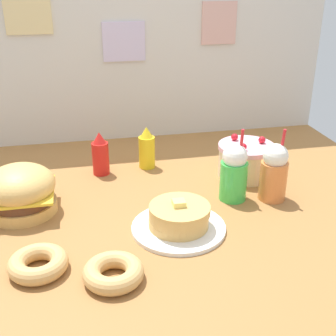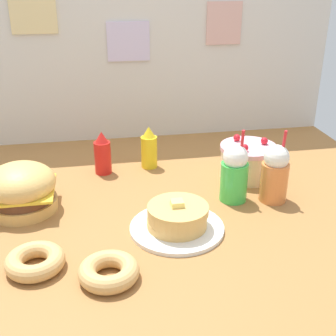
% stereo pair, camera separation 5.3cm
% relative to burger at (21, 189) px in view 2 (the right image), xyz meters
% --- Properties ---
extents(ground_plane, '(2.45, 2.03, 0.02)m').
position_rel_burger_xyz_m(ground_plane, '(0.59, -0.16, -0.11)').
color(ground_plane, '#9E6B38').
extents(back_wall, '(2.45, 0.04, 1.09)m').
position_rel_burger_xyz_m(back_wall, '(0.59, 0.85, 0.44)').
color(back_wall, beige).
rests_on(back_wall, ground_plane).
extents(burger, '(0.30, 0.30, 0.22)m').
position_rel_burger_xyz_m(burger, '(0.00, 0.00, 0.00)').
color(burger, '#DBA859').
rests_on(burger, ground_plane).
extents(pancake_stack, '(0.39, 0.39, 0.14)m').
position_rel_burger_xyz_m(pancake_stack, '(0.64, -0.28, -0.06)').
color(pancake_stack, white).
rests_on(pancake_stack, ground_plane).
extents(layer_cake, '(0.29, 0.29, 0.21)m').
position_rel_burger_xyz_m(layer_cake, '(1.09, 0.16, -0.02)').
color(layer_cake, beige).
rests_on(layer_cake, ground_plane).
extents(ketchup_bottle, '(0.09, 0.09, 0.23)m').
position_rel_burger_xyz_m(ketchup_bottle, '(0.37, 0.33, 0.00)').
color(ketchup_bottle, red).
rests_on(ketchup_bottle, ground_plane).
extents(mustard_bottle, '(0.09, 0.09, 0.23)m').
position_rel_burger_xyz_m(mustard_bottle, '(0.61, 0.37, 0.00)').
color(mustard_bottle, yellow).
rests_on(mustard_bottle, ground_plane).
extents(cream_soda_cup, '(0.13, 0.13, 0.34)m').
position_rel_burger_xyz_m(cream_soda_cup, '(0.95, -0.07, 0.03)').
color(cream_soda_cup, green).
rests_on(cream_soda_cup, ground_plane).
extents(orange_float_cup, '(0.13, 0.13, 0.34)m').
position_rel_burger_xyz_m(orange_float_cup, '(1.13, -0.11, 0.03)').
color(orange_float_cup, orange).
rests_on(orange_float_cup, ground_plane).
extents(donut_pink_glaze, '(0.21, 0.21, 0.06)m').
position_rel_burger_xyz_m(donut_pink_glaze, '(0.09, -0.45, -0.07)').
color(donut_pink_glaze, tan).
rests_on(donut_pink_glaze, ground_plane).
extents(donut_chocolate, '(0.21, 0.21, 0.06)m').
position_rel_burger_xyz_m(donut_chocolate, '(0.35, -0.55, -0.07)').
color(donut_chocolate, tan).
rests_on(donut_chocolate, ground_plane).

